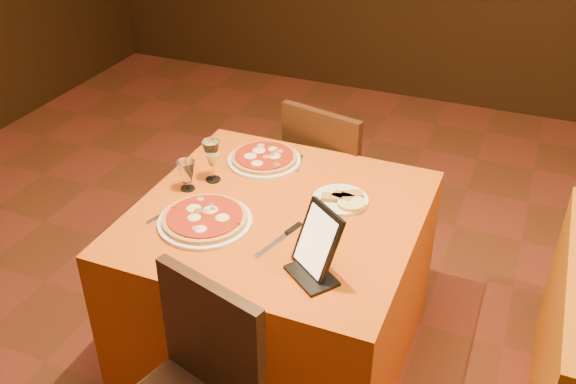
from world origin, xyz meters
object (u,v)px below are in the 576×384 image
at_px(chair_main_far, 339,179).
at_px(main_table, 279,284).
at_px(water_glass, 187,176).
at_px(wine_glass, 212,161).
at_px(pizza_near, 205,220).
at_px(pizza_far, 264,159).
at_px(tablet, 318,240).

bearing_deg(chair_main_far, main_table, 102.90).
bearing_deg(main_table, water_glass, 179.31).
distance_m(chair_main_far, wine_glass, 0.86).
xyz_separation_m(pizza_near, pizza_far, (0.01, 0.52, -0.00)).
bearing_deg(chair_main_far, wine_glass, 75.91).
xyz_separation_m(main_table, water_glass, (-0.41, 0.00, 0.44)).
xyz_separation_m(chair_main_far, pizza_far, (-0.21, -0.45, 0.31)).
relative_size(pizza_near, water_glass, 2.80).
height_order(pizza_near, pizza_far, same).
xyz_separation_m(main_table, chair_main_far, (-0.00, 0.79, 0.08)).
height_order(chair_main_far, wine_glass, wine_glass).
bearing_deg(water_glass, main_table, -0.69).
height_order(pizza_far, wine_glass, wine_glass).
xyz_separation_m(wine_glass, tablet, (0.61, -0.39, 0.03)).
distance_m(wine_glass, water_glass, 0.13).
distance_m(main_table, water_glass, 0.60).
bearing_deg(wine_glass, main_table, -17.33).
xyz_separation_m(pizza_far, tablet, (0.48, -0.62, 0.10)).
bearing_deg(water_glass, pizza_near, -45.74).
bearing_deg(tablet, pizza_near, -154.07).
bearing_deg(wine_glass, chair_main_far, 63.01).
bearing_deg(wine_glass, water_glass, -121.75).
relative_size(main_table, pizza_near, 3.02).
bearing_deg(water_glass, chair_main_far, 62.36).
xyz_separation_m(chair_main_far, pizza_near, (-0.23, -0.98, 0.31)).
relative_size(main_table, wine_glass, 5.79).
distance_m(pizza_far, wine_glass, 0.28).
distance_m(pizza_near, water_glass, 0.27).
distance_m(main_table, wine_glass, 0.59).
relative_size(chair_main_far, pizza_near, 2.50).
height_order(main_table, wine_glass, wine_glass).
height_order(wine_glass, water_glass, wine_glass).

